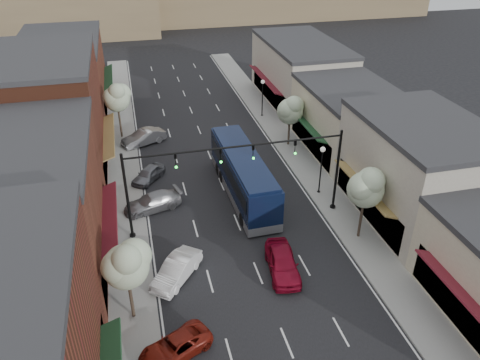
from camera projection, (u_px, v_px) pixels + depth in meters
ground at (267, 294)px, 29.79m from camera, size 160.00×160.00×0.00m
sidewalk_left at (123, 170)px, 43.51m from camera, size 2.80×73.00×0.15m
sidewalk_right at (294, 151)px, 46.97m from camera, size 2.80×73.00×0.15m
curb_left at (139, 169)px, 43.80m from camera, size 0.25×73.00×0.17m
curb_right at (281, 152)px, 46.69m from camera, size 0.25×73.00×0.17m
bldg_left_midnear at (26, 212)px, 29.52m from camera, size 10.14×14.10×9.40m
bldg_left_midfar at (47, 117)px, 40.87m from camera, size 10.14×14.10×10.90m
bldg_left_far at (64, 75)px, 54.90m from camera, size 10.14×18.10×8.40m
bldg_right_midnear at (418, 170)px, 35.66m from camera, size 9.14×12.10×7.90m
bldg_right_midfar at (348, 119)px, 46.08m from camera, size 9.14×12.10×6.40m
bldg_right_far at (300, 72)px, 57.56m from camera, size 9.14×16.10×7.40m
hill_near at (21, 13)px, 87.92m from camera, size 50.00×20.00×8.00m
signal_mast_right at (309, 162)px, 35.31m from camera, size 8.22×0.46×7.00m
signal_mast_left at (160, 180)px, 32.99m from camera, size 8.22×0.46×7.00m
tree_right_near at (367, 187)px, 32.56m from camera, size 2.85×2.65×5.95m
tree_right_far at (291, 109)px, 46.19m from camera, size 2.85×2.65×5.43m
tree_left_near at (126, 264)px, 25.90m from camera, size 2.85×2.65×5.69m
tree_left_far at (117, 97)px, 47.48m from camera, size 2.85×2.65×6.13m
lamp_post_near at (322, 163)px, 38.67m from camera, size 0.44×0.44×4.44m
lamp_post_far at (263, 92)px, 53.32m from camera, size 0.44×0.44×4.44m
coach_bus at (243, 174)px, 39.05m from camera, size 3.06×12.55×3.81m
red_hatchback at (282, 262)px, 31.18m from camera, size 2.46×4.92×1.61m
parked_car_a at (175, 347)px, 25.47m from camera, size 4.57×3.57×1.15m
parked_car_b at (177, 270)px, 30.65m from camera, size 3.92×4.43×1.45m
parked_car_c at (153, 202)px, 37.73m from camera, size 5.07×3.17×1.37m
parked_car_d at (148, 174)px, 41.77m from camera, size 3.52×3.86×1.27m
parked_car_e at (144, 137)px, 48.13m from camera, size 4.82×3.33×1.50m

